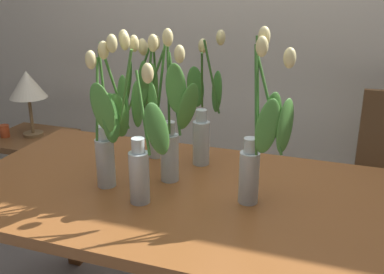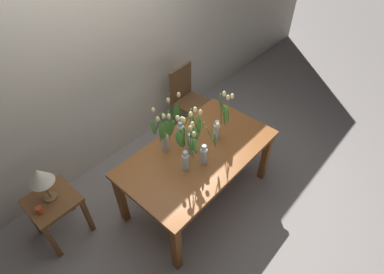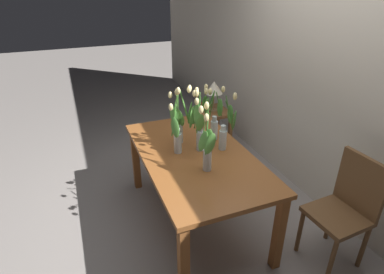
% 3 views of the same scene
% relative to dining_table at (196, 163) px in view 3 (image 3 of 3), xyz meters
% --- Properties ---
extents(ground_plane, '(18.00, 18.00, 0.00)m').
position_rel_dining_table_xyz_m(ground_plane, '(0.00, 0.00, -0.65)').
color(ground_plane, gray).
extents(room_wall_rear, '(9.00, 0.10, 2.70)m').
position_rel_dining_table_xyz_m(room_wall_rear, '(0.00, 1.33, 0.70)').
color(room_wall_rear, beige).
rests_on(room_wall_rear, ground).
extents(dining_table, '(1.60, 0.90, 0.74)m').
position_rel_dining_table_xyz_m(dining_table, '(0.00, 0.00, 0.00)').
color(dining_table, brown).
rests_on(dining_table, ground).
extents(tulip_vase_0, '(0.29, 0.16, 0.57)m').
position_rel_dining_table_xyz_m(tulip_vase_0, '(-0.05, 0.04, 0.32)').
color(tulip_vase_0, silver).
rests_on(tulip_vase_0, dining_table).
extents(tulip_vase_1, '(0.18, 0.14, 0.59)m').
position_rel_dining_table_xyz_m(tulip_vase_1, '(0.30, -0.03, 0.30)').
color(tulip_vase_1, silver).
rests_on(tulip_vase_1, dining_table).
extents(tulip_vase_2, '(0.18, 0.17, 0.54)m').
position_rel_dining_table_xyz_m(tulip_vase_2, '(0.01, 0.28, 0.27)').
color(tulip_vase_2, silver).
rests_on(tulip_vase_2, dining_table).
extents(tulip_vase_3, '(0.14, 0.24, 0.56)m').
position_rel_dining_table_xyz_m(tulip_vase_3, '(-0.23, -0.05, 0.31)').
color(tulip_vase_3, silver).
rests_on(tulip_vase_3, dining_table).
extents(tulip_vase_4, '(0.28, 0.16, 0.55)m').
position_rel_dining_table_xyz_m(tulip_vase_4, '(-0.08, -0.14, 0.26)').
color(tulip_vase_4, silver).
rests_on(tulip_vase_4, dining_table).
extents(tulip_vase_5, '(0.19, 0.23, 0.51)m').
position_rel_dining_table_xyz_m(tulip_vase_5, '(-0.21, 0.25, 0.32)').
color(tulip_vase_5, silver).
rests_on(tulip_vase_5, dining_table).
extents(dining_chair, '(0.42, 0.42, 0.93)m').
position_rel_dining_table_xyz_m(dining_chair, '(0.83, 0.92, -0.12)').
color(dining_chair, brown).
rests_on(dining_chair, ground).
extents(side_table, '(0.44, 0.44, 0.55)m').
position_rel_dining_table_xyz_m(side_table, '(-1.25, 0.74, -0.22)').
color(side_table, brown).
rests_on(side_table, ground).
extents(table_lamp, '(0.22, 0.22, 0.40)m').
position_rel_dining_table_xyz_m(table_lamp, '(-1.24, 0.76, 0.21)').
color(table_lamp, olive).
rests_on(table_lamp, side_table).
extents(pillar_candle, '(0.06, 0.06, 0.07)m').
position_rel_dining_table_xyz_m(pillar_candle, '(-1.38, 0.68, -0.06)').
color(pillar_candle, '#CC4C23').
rests_on(pillar_candle, side_table).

